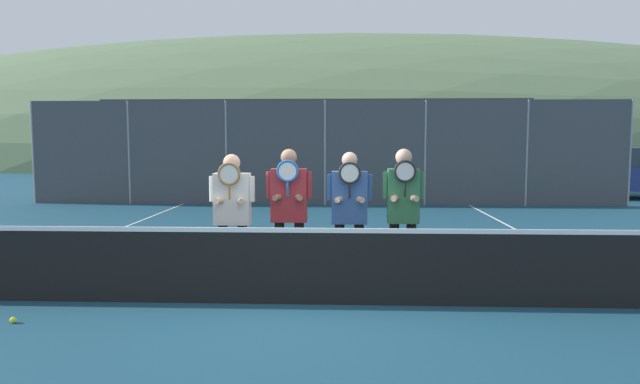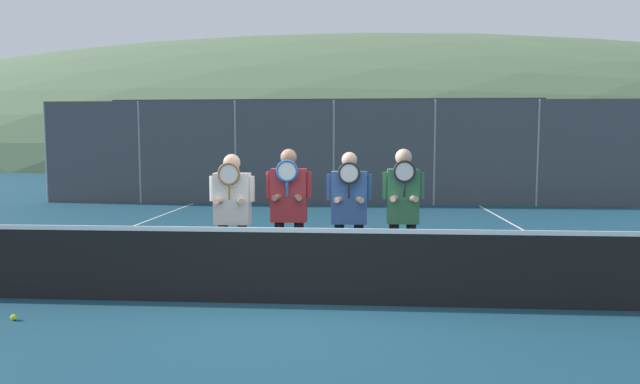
% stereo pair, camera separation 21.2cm
% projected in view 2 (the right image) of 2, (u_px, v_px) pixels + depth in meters
% --- Properties ---
extents(ground_plane, '(120.00, 120.00, 0.00)m').
position_uv_depth(ground_plane, '(292.00, 304.00, 6.92)').
color(ground_plane, navy).
extents(hill_distant, '(132.44, 73.58, 25.75)m').
position_uv_depth(hill_distant, '(354.00, 157.00, 68.09)').
color(hill_distant, '#5B7551').
rests_on(hill_distant, ground_plane).
extents(clubhouse_building, '(15.89, 5.50, 3.49)m').
position_uv_depth(clubhouse_building, '(328.00, 145.00, 23.68)').
color(clubhouse_building, beige).
rests_on(clubhouse_building, ground_plane).
extents(fence_back, '(18.36, 0.06, 3.20)m').
position_uv_depth(fence_back, '(334.00, 153.00, 17.42)').
color(fence_back, gray).
rests_on(fence_back, ground_plane).
extents(tennis_net, '(11.88, 0.09, 1.04)m').
position_uv_depth(tennis_net, '(292.00, 265.00, 6.88)').
color(tennis_net, gray).
rests_on(tennis_net, ground_plane).
extents(court_line_left_sideline, '(0.05, 16.00, 0.01)m').
position_uv_depth(court_line_left_sideline, '(67.00, 251.00, 10.21)').
color(court_line_left_sideline, white).
rests_on(court_line_left_sideline, ground_plane).
extents(court_line_right_sideline, '(0.05, 16.00, 0.01)m').
position_uv_depth(court_line_right_sideline, '(574.00, 258.00, 9.59)').
color(court_line_right_sideline, white).
rests_on(court_line_right_sideline, ground_plane).
extents(player_leftmost, '(0.61, 0.34, 1.80)m').
position_uv_depth(player_leftmost, '(232.00, 208.00, 7.60)').
color(player_leftmost, '#232838').
rests_on(player_leftmost, ground_plane).
extents(player_center_left, '(0.61, 0.34, 1.87)m').
position_uv_depth(player_center_left, '(289.00, 206.00, 7.60)').
color(player_center_left, black).
rests_on(player_center_left, ground_plane).
extents(player_center_right, '(0.61, 0.34, 1.83)m').
position_uv_depth(player_center_right, '(349.00, 208.00, 7.56)').
color(player_center_right, black).
rests_on(player_center_right, ground_plane).
extents(player_rightmost, '(0.54, 0.34, 1.87)m').
position_uv_depth(player_rightmost, '(403.00, 208.00, 7.43)').
color(player_rightmost, black).
rests_on(player_rightmost, ground_plane).
extents(car_far_left, '(4.53, 2.03, 1.80)m').
position_uv_depth(car_far_left, '(193.00, 171.00, 19.77)').
color(car_far_left, navy).
rests_on(car_far_left, ground_plane).
extents(car_left_of_center, '(4.45, 1.97, 1.72)m').
position_uv_depth(car_left_of_center, '(342.00, 172.00, 19.87)').
color(car_left_of_center, navy).
rests_on(car_left_of_center, ground_plane).
extents(car_center, '(4.78, 2.09, 1.65)m').
position_uv_depth(car_center, '(495.00, 173.00, 19.59)').
color(car_center, silver).
rests_on(car_center, ground_plane).
extents(tennis_ball_on_court, '(0.07, 0.07, 0.07)m').
position_uv_depth(tennis_ball_on_court, '(14.00, 317.00, 6.29)').
color(tennis_ball_on_court, '#CCDB33').
rests_on(tennis_ball_on_court, ground_plane).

